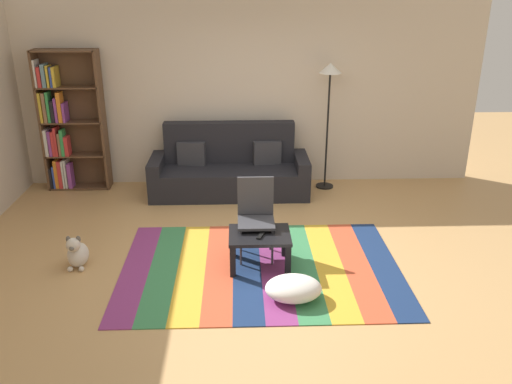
{
  "coord_description": "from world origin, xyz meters",
  "views": [
    {
      "loc": [
        -0.19,
        -5.25,
        2.87
      ],
      "look_at": [
        0.01,
        0.36,
        0.65
      ],
      "focal_mm": 37.12,
      "sensor_mm": 36.0,
      "label": 1
    }
  ],
  "objects": [
    {
      "name": "pouf",
      "position": [
        0.33,
        -0.86,
        0.13
      ],
      "size": [
        0.55,
        0.42,
        0.23
      ],
      "primitive_type": "ellipsoid",
      "color": "white",
      "rests_on": "rug"
    },
    {
      "name": "folding_chair",
      "position": [
        0.0,
        0.09,
        0.53
      ],
      "size": [
        0.4,
        0.4,
        0.9
      ],
      "rotation": [
        0.0,
        0.0,
        -0.48
      ],
      "color": "#38383D",
      "rests_on": "ground_plane"
    },
    {
      "name": "standing_lamp",
      "position": [
        1.12,
        2.19,
        1.54
      ],
      "size": [
        0.32,
        0.32,
        1.84
      ],
      "color": "black",
      "rests_on": "ground_plane"
    },
    {
      "name": "back_wall",
      "position": [
        0.0,
        2.55,
        1.35
      ],
      "size": [
        6.8,
        0.1,
        2.7
      ],
      "primitive_type": "cube",
      "color": "beige",
      "rests_on": "ground_plane"
    },
    {
      "name": "coffee_table",
      "position": [
        0.03,
        -0.19,
        0.32
      ],
      "size": [
        0.66,
        0.52,
        0.38
      ],
      "color": "black",
      "rests_on": "rug"
    },
    {
      "name": "couch",
      "position": [
        -0.31,
        2.02,
        0.34
      ],
      "size": [
        2.26,
        0.8,
        1.0
      ],
      "color": "black",
      "rests_on": "ground_plane"
    },
    {
      "name": "ground_plane",
      "position": [
        0.0,
        0.0,
        0.0
      ],
      "size": [
        14.0,
        14.0,
        0.0
      ],
      "primitive_type": "plane",
      "color": "tan"
    },
    {
      "name": "tv_remote",
      "position": [
        0.04,
        -0.26,
        0.4
      ],
      "size": [
        0.1,
        0.16,
        0.02
      ],
      "primitive_type": "cube",
      "rotation": [
        0.0,
        0.0,
        -0.38
      ],
      "color": "black",
      "rests_on": "coffee_table"
    },
    {
      "name": "bookshelf",
      "position": [
        -2.68,
        2.3,
        0.96
      ],
      "size": [
        0.9,
        0.28,
        2.03
      ],
      "color": "brown",
      "rests_on": "ground_plane"
    },
    {
      "name": "rug",
      "position": [
        0.04,
        -0.24,
        0.0
      ],
      "size": [
        2.99,
        2.11,
        0.01
      ],
      "color": "#843370",
      "rests_on": "ground_plane"
    },
    {
      "name": "dog",
      "position": [
        -1.94,
        -0.12,
        0.16
      ],
      "size": [
        0.22,
        0.35,
        0.4
      ],
      "color": "beige",
      "rests_on": "ground_plane"
    }
  ]
}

